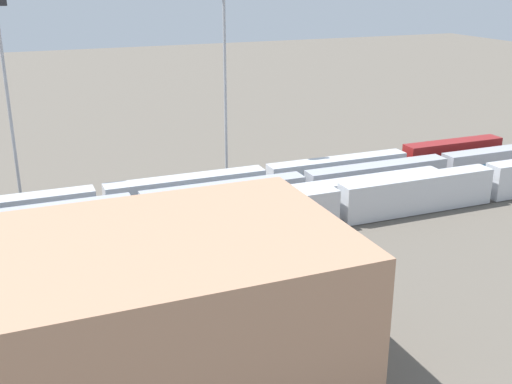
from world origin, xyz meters
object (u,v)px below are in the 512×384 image
(train_on_track_3, at_px, (107,228))
(light_mast_0, at_px, (5,77))
(light_mast_2, at_px, (225,61))
(train_on_track_1, at_px, (172,191))
(train_on_track_4, at_px, (338,205))
(maintenance_shed, at_px, (103,326))
(train_on_track_2, at_px, (305,186))

(train_on_track_3, distance_m, light_mast_0, 26.11)
(light_mast_2, bearing_deg, train_on_track_1, 37.05)
(train_on_track_4, height_order, maintenance_shed, maintenance_shed)
(train_on_track_4, bearing_deg, light_mast_0, -32.11)
(train_on_track_4, bearing_deg, maintenance_shed, 36.25)
(train_on_track_1, distance_m, light_mast_0, 26.70)
(train_on_track_2, xyz_separation_m, light_mast_0, (37.87, -13.71, 15.80))
(train_on_track_1, xyz_separation_m, maintenance_shed, (15.55, 39.66, 4.41))
(light_mast_0, height_order, maintenance_shed, light_mast_0)
(train_on_track_1, height_order, maintenance_shed, maintenance_shed)
(train_on_track_4, relative_size, train_on_track_1, 0.83)
(train_on_track_3, xyz_separation_m, maintenance_shed, (4.90, 29.66, 4.43))
(train_on_track_2, bearing_deg, train_on_track_3, 9.84)
(light_mast_2, distance_m, maintenance_shed, 56.16)
(train_on_track_3, xyz_separation_m, train_on_track_1, (-10.65, -10.00, 0.02))
(light_mast_0, bearing_deg, train_on_track_2, 160.10)
(train_on_track_4, relative_size, maintenance_shed, 2.59)
(train_on_track_3, relative_size, maintenance_shed, 2.59)
(train_on_track_1, bearing_deg, train_on_track_4, 140.32)
(train_on_track_4, xyz_separation_m, light_mast_2, (7.04, -23.33, 15.80))
(train_on_track_4, relative_size, light_mast_2, 3.27)
(light_mast_2, bearing_deg, train_on_track_3, 40.21)
(train_on_track_1, bearing_deg, light_mast_2, -142.95)
(train_on_track_1, height_order, light_mast_0, light_mast_0)
(train_on_track_1, height_order, train_on_track_2, train_on_track_1)
(maintenance_shed, bearing_deg, light_mast_2, -118.98)
(train_on_track_2, relative_size, light_mast_0, 3.40)
(light_mast_0, bearing_deg, train_on_track_1, 156.15)
(train_on_track_3, height_order, train_on_track_2, same)
(train_on_track_4, xyz_separation_m, maintenance_shed, (33.63, 24.66, 3.83))
(train_on_track_3, relative_size, train_on_track_2, 1.00)
(train_on_track_1, relative_size, light_mast_2, 3.93)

